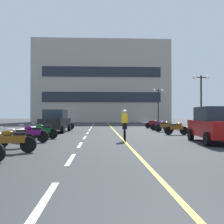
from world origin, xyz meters
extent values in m
plane|color=#2D3033|center=(0.00, 21.00, 0.00)|extent=(140.00, 140.00, 0.00)
cube|color=#B7B2A8|center=(-7.20, 24.00, 0.06)|extent=(2.40, 72.00, 0.12)
cube|color=#B7B2A8|center=(7.20, 24.00, 0.06)|extent=(2.40, 72.00, 0.12)
cube|color=silver|center=(-2.00, 2.00, 0.00)|extent=(0.14, 2.20, 0.01)
cube|color=silver|center=(-2.00, 6.00, 0.00)|extent=(0.14, 2.20, 0.01)
cube|color=silver|center=(-2.00, 10.00, 0.00)|extent=(0.14, 2.20, 0.01)
cube|color=silver|center=(-2.00, 14.00, 0.00)|extent=(0.14, 2.20, 0.01)
cube|color=silver|center=(-2.00, 18.00, 0.00)|extent=(0.14, 2.20, 0.01)
cube|color=silver|center=(-2.00, 22.00, 0.00)|extent=(0.14, 2.20, 0.01)
cube|color=silver|center=(-2.00, 26.00, 0.00)|extent=(0.14, 2.20, 0.01)
cube|color=silver|center=(-2.00, 30.00, 0.00)|extent=(0.14, 2.20, 0.01)
cube|color=silver|center=(-2.00, 34.00, 0.00)|extent=(0.14, 2.20, 0.01)
cube|color=silver|center=(-2.00, 38.00, 0.00)|extent=(0.14, 2.20, 0.01)
cube|color=silver|center=(-2.00, 42.00, 0.00)|extent=(0.14, 2.20, 0.01)
cube|color=silver|center=(-2.00, 46.00, 0.00)|extent=(0.14, 2.20, 0.01)
cube|color=gold|center=(0.25, 24.00, 0.00)|extent=(0.12, 66.00, 0.01)
cube|color=#9E998E|center=(-0.65, 48.18, 7.62)|extent=(25.38, 6.36, 15.23)
cube|color=#1E232D|center=(-0.65, 44.95, 4.57)|extent=(21.32, 0.10, 1.83)
cube|color=#1E232D|center=(-0.65, 44.95, 9.14)|extent=(21.32, 0.10, 1.83)
cylinder|color=black|center=(7.33, 18.98, 2.39)|extent=(0.14, 0.14, 4.54)
cylinder|color=black|center=(7.33, 18.98, 4.51)|extent=(1.10, 0.08, 0.08)
sphere|color=white|center=(6.78, 18.98, 4.51)|extent=(0.36, 0.36, 0.36)
sphere|color=white|center=(7.88, 18.98, 4.51)|extent=(0.36, 0.36, 0.36)
cylinder|color=black|center=(7.21, 34.37, 2.55)|extent=(0.14, 0.14, 4.86)
cylinder|color=black|center=(7.21, 34.37, 4.83)|extent=(1.10, 0.08, 0.08)
sphere|color=white|center=(6.66, 34.37, 4.83)|extent=(0.36, 0.36, 0.36)
sphere|color=white|center=(7.76, 34.37, 4.83)|extent=(0.36, 0.36, 0.36)
cylinder|color=black|center=(4.00, 12.02, 0.32)|extent=(0.27, 0.65, 0.64)
cylinder|color=black|center=(5.70, 11.90, 0.32)|extent=(0.27, 0.65, 0.64)
cylinder|color=black|center=(3.79, 9.23, 0.32)|extent=(0.27, 0.65, 0.64)
cube|color=maroon|center=(4.75, 10.56, 0.72)|extent=(2.01, 4.32, 0.80)
cube|color=#1E2833|center=(4.75, 10.56, 1.47)|extent=(1.72, 2.31, 0.70)
cylinder|color=black|center=(-5.37, 20.44, 0.32)|extent=(0.26, 0.65, 0.64)
cylinder|color=black|center=(-3.67, 20.32, 0.32)|extent=(0.26, 0.65, 0.64)
cylinder|color=black|center=(-5.56, 17.64, 0.32)|extent=(0.26, 0.65, 0.64)
cylinder|color=black|center=(-3.86, 17.53, 0.32)|extent=(0.26, 0.65, 0.64)
cube|color=black|center=(-4.61, 18.98, 0.72)|extent=(1.98, 4.31, 0.80)
cube|color=#1E2833|center=(-4.61, 18.98, 1.47)|extent=(1.71, 2.30, 0.70)
cylinder|color=black|center=(-3.75, 7.53, 0.30)|extent=(0.61, 0.18, 0.60)
cube|color=brown|center=(-4.29, 7.46, 0.52)|extent=(0.93, 0.40, 0.28)
ellipsoid|color=brown|center=(-4.49, 7.43, 0.74)|extent=(0.47, 0.30, 0.22)
cube|color=black|center=(-4.04, 7.49, 0.72)|extent=(0.47, 0.30, 0.10)
cylinder|color=black|center=(-5.23, 8.90, 0.30)|extent=(0.61, 0.21, 0.60)
cylinder|color=black|center=(-4.16, 9.11, 0.30)|extent=(0.61, 0.21, 0.60)
cube|color=#B2B2B7|center=(-4.69, 9.01, 0.52)|extent=(0.94, 0.45, 0.28)
ellipsoid|color=#B2B2B7|center=(-4.89, 8.97, 0.74)|extent=(0.48, 0.32, 0.22)
cube|color=black|center=(-4.45, 9.05, 0.72)|extent=(0.48, 0.32, 0.10)
cylinder|color=silver|center=(-5.23, 8.90, 0.90)|extent=(0.14, 0.59, 0.03)
cylinder|color=black|center=(-5.06, 11.21, 0.30)|extent=(0.61, 0.14, 0.60)
cylinder|color=black|center=(-3.96, 11.12, 0.30)|extent=(0.61, 0.14, 0.60)
cube|color=#590C59|center=(-4.51, 11.17, 0.52)|extent=(0.92, 0.35, 0.28)
ellipsoid|color=#590C59|center=(-4.71, 11.18, 0.74)|extent=(0.46, 0.27, 0.22)
cube|color=black|center=(-4.26, 11.15, 0.72)|extent=(0.46, 0.27, 0.10)
cylinder|color=silver|center=(-5.06, 11.21, 0.90)|extent=(0.07, 0.60, 0.03)
cylinder|color=black|center=(-4.92, 13.02, 0.30)|extent=(0.61, 0.15, 0.60)
cylinder|color=black|center=(-3.82, 13.11, 0.30)|extent=(0.61, 0.15, 0.60)
cube|color=#0C4C19|center=(-4.37, 13.06, 0.52)|extent=(0.92, 0.36, 0.28)
ellipsoid|color=#0C4C19|center=(-4.57, 13.05, 0.74)|extent=(0.46, 0.28, 0.22)
cube|color=black|center=(-4.12, 13.09, 0.72)|extent=(0.46, 0.28, 0.10)
cylinder|color=silver|center=(-4.92, 13.02, 0.90)|extent=(0.08, 0.60, 0.03)
cylinder|color=black|center=(4.87, 15.84, 0.30)|extent=(0.60, 0.13, 0.60)
cylinder|color=black|center=(3.77, 15.90, 0.30)|extent=(0.60, 0.13, 0.60)
cube|color=brown|center=(4.32, 15.87, 0.52)|extent=(0.91, 0.32, 0.28)
ellipsoid|color=brown|center=(4.52, 15.86, 0.74)|extent=(0.45, 0.26, 0.22)
cube|color=black|center=(4.07, 15.88, 0.72)|extent=(0.45, 0.26, 0.10)
cylinder|color=silver|center=(4.87, 15.84, 0.90)|extent=(0.06, 0.60, 0.03)
cylinder|color=black|center=(4.83, 19.18, 0.30)|extent=(0.61, 0.18, 0.60)
cylinder|color=black|center=(3.75, 19.02, 0.30)|extent=(0.61, 0.18, 0.60)
cube|color=brown|center=(4.29, 19.10, 0.52)|extent=(0.93, 0.41, 0.28)
ellipsoid|color=brown|center=(4.49, 19.13, 0.74)|extent=(0.47, 0.30, 0.22)
cube|color=black|center=(4.04, 19.06, 0.72)|extent=(0.47, 0.30, 0.10)
cylinder|color=silver|center=(4.83, 19.18, 0.90)|extent=(0.12, 0.60, 0.03)
cylinder|color=black|center=(4.90, 21.06, 0.30)|extent=(0.61, 0.14, 0.60)
cylinder|color=black|center=(3.80, 21.13, 0.30)|extent=(0.61, 0.14, 0.60)
cube|color=#590C59|center=(4.35, 21.10, 0.52)|extent=(0.92, 0.34, 0.28)
ellipsoid|color=#590C59|center=(4.55, 21.08, 0.74)|extent=(0.45, 0.27, 0.22)
cube|color=black|center=(4.10, 21.11, 0.72)|extent=(0.45, 0.27, 0.10)
cylinder|color=silver|center=(4.90, 21.06, 0.90)|extent=(0.07, 0.60, 0.03)
cylinder|color=black|center=(-4.87, 22.64, 0.30)|extent=(0.61, 0.16, 0.60)
cylinder|color=black|center=(-3.78, 22.75, 0.30)|extent=(0.61, 0.16, 0.60)
cube|color=orange|center=(-4.32, 22.69, 0.52)|extent=(0.92, 0.37, 0.28)
ellipsoid|color=orange|center=(-4.52, 22.67, 0.74)|extent=(0.46, 0.28, 0.22)
cube|color=black|center=(-4.07, 22.72, 0.72)|extent=(0.46, 0.28, 0.10)
cylinder|color=silver|center=(-4.87, 22.64, 0.90)|extent=(0.09, 0.60, 0.03)
cylinder|color=black|center=(5.08, 24.84, 0.30)|extent=(0.60, 0.12, 0.60)
cylinder|color=black|center=(3.98, 24.87, 0.30)|extent=(0.60, 0.12, 0.60)
cube|color=maroon|center=(4.53, 24.85, 0.52)|extent=(0.91, 0.30, 0.28)
ellipsoid|color=maroon|center=(4.73, 24.85, 0.74)|extent=(0.45, 0.25, 0.22)
cube|color=black|center=(4.28, 24.86, 0.72)|extent=(0.45, 0.25, 0.10)
cylinder|color=silver|center=(5.08, 24.84, 0.90)|extent=(0.05, 0.60, 0.03)
torus|color=black|center=(0.29, 12.25, 0.34)|extent=(0.07, 0.72, 0.72)
torus|color=black|center=(0.25, 11.20, 0.34)|extent=(0.07, 0.72, 0.72)
cylinder|color=black|center=(0.27, 11.70, 0.64)|extent=(0.08, 0.95, 0.04)
cube|color=black|center=(0.26, 11.55, 0.86)|extent=(0.11, 0.20, 0.06)
cylinder|color=black|center=(0.29, 12.15, 0.89)|extent=(0.42, 0.05, 0.03)
cube|color=black|center=(0.27, 11.60, 0.79)|extent=(0.26, 0.37, 0.28)
cube|color=yellow|center=(0.27, 11.75, 1.19)|extent=(0.34, 0.47, 0.61)
sphere|color=tan|center=(0.28, 11.88, 1.54)|extent=(0.20, 0.20, 0.20)
ellipsoid|color=white|center=(0.28, 11.88, 1.61)|extent=(0.24, 0.26, 0.16)
camera|label=1|loc=(-1.09, -2.49, 1.43)|focal=42.40mm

